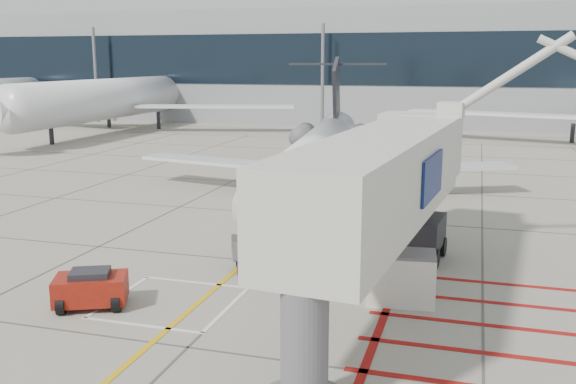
% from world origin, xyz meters
% --- Properties ---
extents(ground_plane, '(260.00, 260.00, 0.00)m').
position_xyz_m(ground_plane, '(0.00, 0.00, 0.00)').
color(ground_plane, gray).
rests_on(ground_plane, ground).
extents(regional_jet, '(27.31, 32.83, 7.94)m').
position_xyz_m(regional_jet, '(-1.11, 13.73, 3.97)').
color(regional_jet, silver).
rests_on(regional_jet, ground_plane).
extents(jet_bridge, '(10.86, 19.77, 7.58)m').
position_xyz_m(jet_bridge, '(4.68, 0.15, 3.79)').
color(jet_bridge, silver).
rests_on(jet_bridge, ground_plane).
extents(pushback_tug, '(2.66, 2.23, 1.33)m').
position_xyz_m(pushback_tug, '(-4.33, -2.10, 0.66)').
color(pushback_tug, maroon).
rests_on(pushback_tug, ground_plane).
extents(baggage_cart, '(2.48, 2.08, 1.34)m').
position_xyz_m(baggage_cart, '(-0.27, 3.08, 0.67)').
color(baggage_cart, '#58585D').
rests_on(baggage_cart, ground_plane).
extents(ground_power_unit, '(2.34, 1.53, 1.75)m').
position_xyz_m(ground_power_unit, '(5.34, 1.15, 0.88)').
color(ground_power_unit, silver).
rests_on(ground_power_unit, ground_plane).
extents(cone_nose, '(0.41, 0.41, 0.57)m').
position_xyz_m(cone_nose, '(-0.55, 5.28, 0.28)').
color(cone_nose, orange).
rests_on(cone_nose, ground_plane).
extents(cone_side, '(0.36, 0.36, 0.50)m').
position_xyz_m(cone_side, '(-0.75, 6.11, 0.25)').
color(cone_side, '#FF520D').
rests_on(cone_side, ground_plane).
extents(terminal_building, '(180.00, 28.00, 14.00)m').
position_xyz_m(terminal_building, '(10.00, 70.00, 7.00)').
color(terminal_building, gray).
rests_on(terminal_building, ground_plane).
extents(terminal_glass_band, '(180.00, 0.10, 6.00)m').
position_xyz_m(terminal_glass_band, '(10.00, 55.95, 8.00)').
color(terminal_glass_band, black).
rests_on(terminal_glass_band, ground_plane).
extents(bg_aircraft_b, '(39.54, 43.93, 13.18)m').
position_xyz_m(bg_aircraft_b, '(-31.51, 46.00, 6.59)').
color(bg_aircraft_b, silver).
rests_on(bg_aircraft_b, ground_plane).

